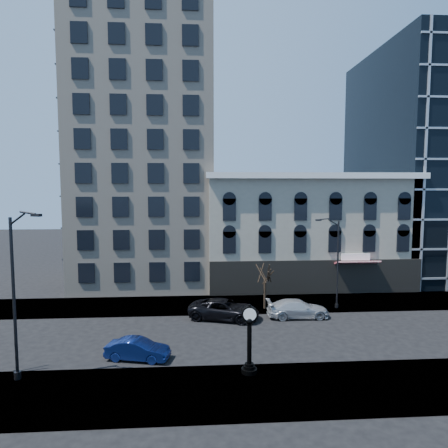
{
  "coord_description": "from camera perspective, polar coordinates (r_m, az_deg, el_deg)",
  "views": [
    {
      "loc": [
        -0.2,
        -28.54,
        10.96
      ],
      "look_at": [
        2.0,
        4.0,
        8.0
      ],
      "focal_mm": 32.0,
      "sensor_mm": 36.0,
      "label": 1
    }
  ],
  "objects": [
    {
      "name": "street_lamp_near",
      "position": [
        24.47,
        -26.98,
        -3.52
      ],
      "size": [
        2.36,
        1.28,
        9.77
      ],
      "rotation": [
        0.0,
        0.0,
        -0.44
      ],
      "color": "black",
      "rests_on": "sidewalk_near"
    },
    {
      "name": "sidewalk_far",
      "position": [
        38.13,
        -3.47,
        -11.43
      ],
      "size": [
        160.0,
        6.0,
        0.12
      ],
      "primitive_type": "cube",
      "color": "gray",
      "rests_on": "ground"
    },
    {
      "name": "bare_tree_far",
      "position": [
        36.15,
        5.88,
        -6.78
      ],
      "size": [
        2.6,
        2.6,
        4.47
      ],
      "color": "black",
      "rests_on": "sidewalk_far"
    },
    {
      "name": "victorian_row",
      "position": [
        46.34,
        11.42,
        -1.07
      ],
      "size": [
        22.6,
        11.19,
        12.5
      ],
      "color": "#A29986",
      "rests_on": "ground"
    },
    {
      "name": "car_near_b",
      "position": [
        27.28,
        -12.23,
        -17.1
      ],
      "size": [
        4.26,
        2.27,
        1.34
      ],
      "primitive_type": "imported",
      "rotation": [
        0.0,
        0.0,
        1.35
      ],
      "color": "#0C194C",
      "rests_on": "ground"
    },
    {
      "name": "cream_tower",
      "position": [
        48.52,
        -11.19,
        15.01
      ],
      "size": [
        15.9,
        15.4,
        42.5
      ],
      "color": "beige",
      "rests_on": "ground"
    },
    {
      "name": "street_clock",
      "position": [
        24.34,
        3.64,
        -16.44
      ],
      "size": [
        0.94,
        0.94,
        4.15
      ],
      "rotation": [
        0.0,
        0.0,
        -0.12
      ],
      "color": "black",
      "rests_on": "sidewalk_near"
    },
    {
      "name": "car_far_b",
      "position": [
        35.1,
        10.48,
        -11.8
      ],
      "size": [
        5.21,
        2.14,
        1.51
      ],
      "primitive_type": "imported",
      "rotation": [
        0.0,
        0.0,
        1.57
      ],
      "color": "#A5A8AD",
      "rests_on": "ground"
    },
    {
      "name": "car_far_a",
      "position": [
        34.13,
        0.02,
        -12.1
      ],
      "size": [
        6.43,
        4.33,
        1.64
      ],
      "primitive_type": "imported",
      "rotation": [
        0.0,
        0.0,
        1.27
      ],
      "color": "black",
      "rests_on": "ground"
    },
    {
      "name": "sidewalk_near",
      "position": [
        23.25,
        -3.17,
        -22.77
      ],
      "size": [
        160.0,
        6.0,
        0.12
      ],
      "primitive_type": "cube",
      "color": "gray",
      "rests_on": "ground"
    },
    {
      "name": "ground",
      "position": [
        30.57,
        -3.36,
        -15.83
      ],
      "size": [
        160.0,
        160.0,
        0.0
      ],
      "primitive_type": "plane",
      "color": "black",
      "rests_on": "ground"
    },
    {
      "name": "street_lamp_far",
      "position": [
        36.83,
        15.15,
        -2.1
      ],
      "size": [
        2.16,
        0.43,
        8.32
      ],
      "rotation": [
        0.0,
        0.0,
        3.22
      ],
      "color": "black",
      "rests_on": "sidewalk_far"
    }
  ]
}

